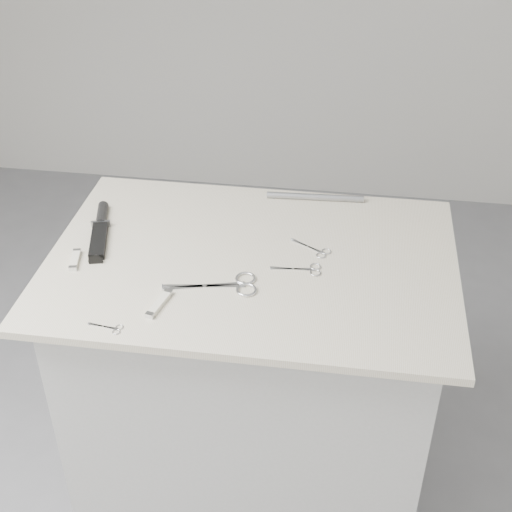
# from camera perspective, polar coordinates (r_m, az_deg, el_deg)

# --- Properties ---
(ground) EXTENTS (4.00, 4.00, 0.01)m
(ground) POSITION_cam_1_polar(r_m,az_deg,el_deg) (2.40, -0.28, -18.65)
(ground) COLOR gray
(ground) RESTS_ON ground
(plinth) EXTENTS (0.90, 0.60, 0.90)m
(plinth) POSITION_cam_1_polar(r_m,az_deg,el_deg) (2.05, -0.31, -11.04)
(plinth) COLOR #B7B7B5
(plinth) RESTS_ON ground
(display_board) EXTENTS (1.00, 0.70, 0.02)m
(display_board) POSITION_cam_1_polar(r_m,az_deg,el_deg) (1.75, -0.36, -0.47)
(display_board) COLOR beige
(display_board) RESTS_ON plinth
(large_shears) EXTENTS (0.22, 0.10, 0.01)m
(large_shears) POSITION_cam_1_polar(r_m,az_deg,el_deg) (1.65, -2.00, -2.32)
(large_shears) COLOR silver
(large_shears) RESTS_ON display_board
(embroidery_scissors_a) EXTENTS (0.12, 0.05, 0.00)m
(embroidery_scissors_a) POSITION_cam_1_polar(r_m,az_deg,el_deg) (1.71, 3.99, -1.08)
(embroidery_scissors_a) COLOR silver
(embroidery_scissors_a) RESTS_ON display_board
(embroidery_scissors_b) EXTENTS (0.11, 0.08, 0.00)m
(embroidery_scissors_b) POSITION_cam_1_polar(r_m,az_deg,el_deg) (1.78, 4.85, 0.46)
(embroidery_scissors_b) COLOR silver
(embroidery_scissors_b) RESTS_ON display_board
(tiny_scissors) EXTENTS (0.08, 0.03, 0.00)m
(tiny_scissors) POSITION_cam_1_polar(r_m,az_deg,el_deg) (1.57, -11.61, -5.66)
(tiny_scissors) COLOR silver
(tiny_scissors) RESTS_ON display_board
(sheathed_knife) EXTENTS (0.10, 0.25, 0.03)m
(sheathed_knife) POSITION_cam_1_polar(r_m,az_deg,el_deg) (1.89, -12.36, 2.21)
(sheathed_knife) COLOR black
(sheathed_knife) RESTS_ON display_board
(pocket_knife_a) EXTENTS (0.03, 0.08, 0.01)m
(pocket_knife_a) POSITION_cam_1_polar(r_m,az_deg,el_deg) (1.79, -14.28, -0.31)
(pocket_knife_a) COLOR white
(pocket_knife_a) RESTS_ON display_board
(pocket_knife_b) EXTENTS (0.04, 0.10, 0.01)m
(pocket_knife_b) POSITION_cam_1_polar(r_m,az_deg,el_deg) (1.61, -7.74, -3.77)
(pocket_knife_b) COLOR white
(pocket_knife_b) RESTS_ON display_board
(metal_rail) EXTENTS (0.27, 0.03, 0.02)m
(metal_rail) POSITION_cam_1_polar(r_m,az_deg,el_deg) (1.99, 4.75, 4.73)
(metal_rail) COLOR #94969C
(metal_rail) RESTS_ON display_board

